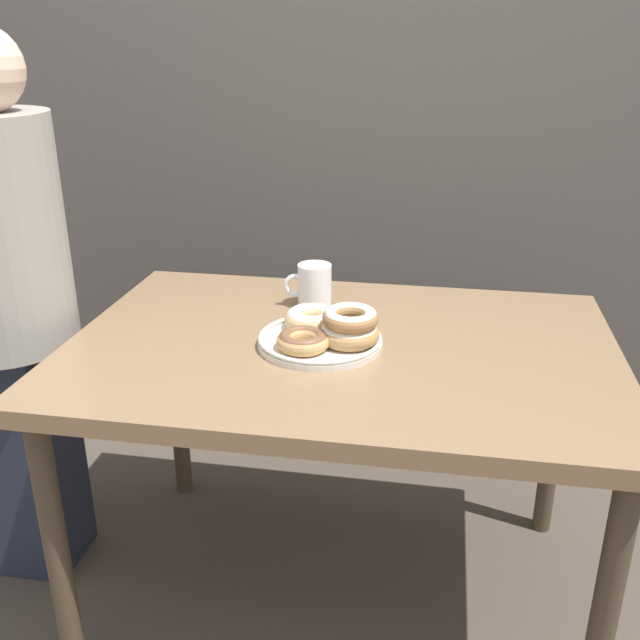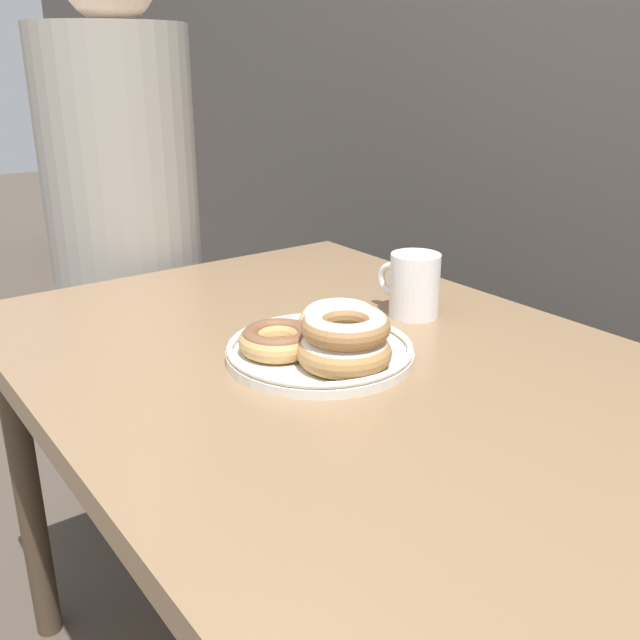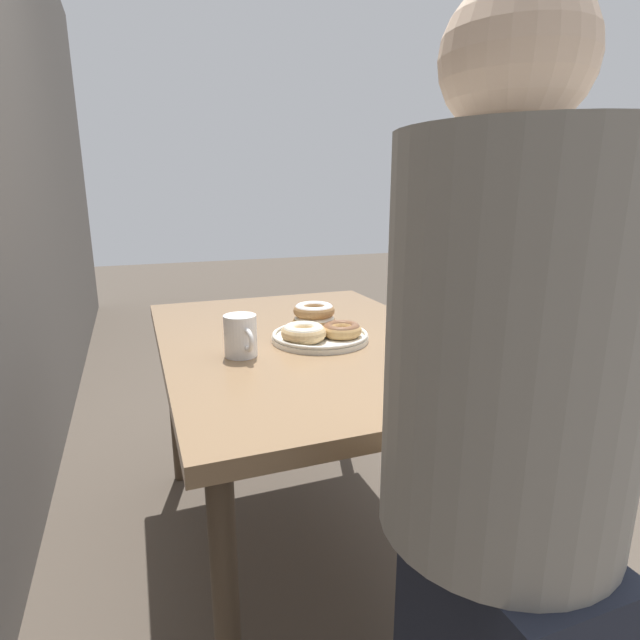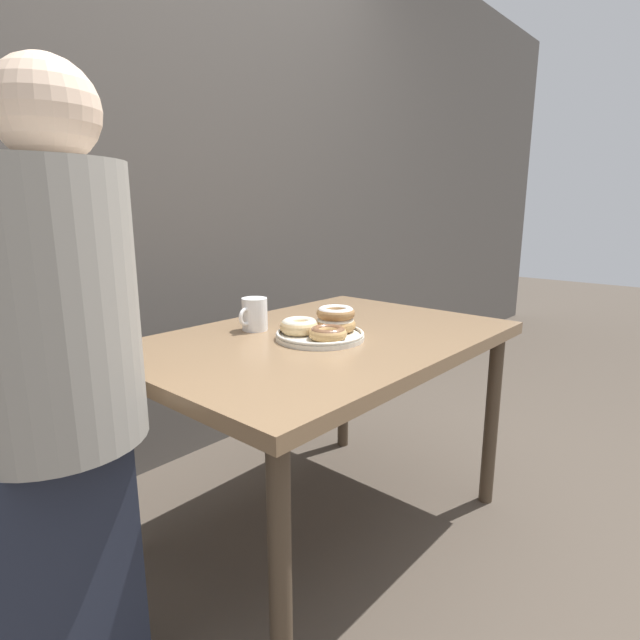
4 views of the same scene
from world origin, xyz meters
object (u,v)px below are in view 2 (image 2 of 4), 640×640
object	(u,v)px
dining_table	(350,408)
person_figure	(124,236)
coffee_mug	(413,284)
donut_plate	(327,339)

from	to	relation	value
dining_table	person_figure	world-z (taller)	person_figure
dining_table	person_figure	size ratio (longest dim) A/B	0.88
coffee_mug	person_figure	bearing A→B (deg)	-162.97
donut_plate	person_figure	distance (m)	0.79
dining_table	donut_plate	world-z (taller)	donut_plate
coffee_mug	donut_plate	bearing A→B (deg)	-72.97
donut_plate	person_figure	bearing A→B (deg)	178.92
donut_plate	coffee_mug	size ratio (longest dim) A/B	2.44
donut_plate	dining_table	bearing A→B (deg)	34.98
dining_table	donut_plate	size ratio (longest dim) A/B	4.14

